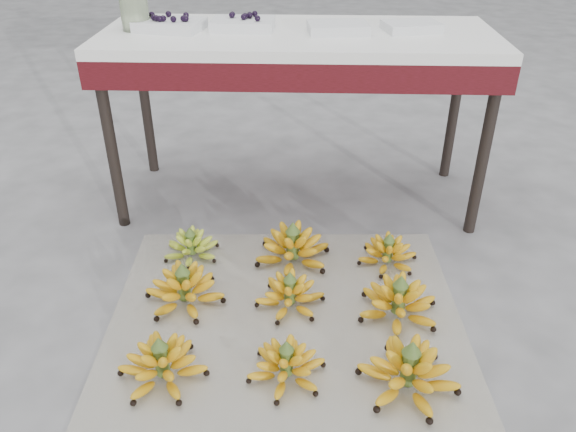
{
  "coord_description": "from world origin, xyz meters",
  "views": [
    {
      "loc": [
        0.08,
        -1.51,
        1.35
      ],
      "look_at": [
        0.01,
        0.3,
        0.26
      ],
      "focal_mm": 35.0,
      "sensor_mm": 36.0,
      "label": 1
    }
  ],
  "objects_px": {
    "bunch_front_right": "(409,372)",
    "tray_right": "(338,28)",
    "bunch_back_right": "(388,253)",
    "bunch_front_center": "(287,365)",
    "bunch_mid_right": "(398,302)",
    "tray_far_right": "(411,26)",
    "bunch_front_left": "(162,364)",
    "bunch_mid_center": "(290,294)",
    "bunch_back_center": "(293,248)",
    "bunch_back_left": "(191,246)",
    "tray_far_left": "(170,24)",
    "vendor_table": "(298,53)",
    "bunch_mid_left": "(184,289)",
    "newspaper_mat": "(286,314)",
    "tray_left": "(243,24)",
    "glass_jar": "(135,12)"
  },
  "relations": [
    {
      "from": "bunch_mid_right",
      "to": "bunch_back_left",
      "type": "distance_m",
      "value": 0.87
    },
    {
      "from": "bunch_mid_center",
      "to": "bunch_back_center",
      "type": "distance_m",
      "value": 0.28
    },
    {
      "from": "bunch_front_right",
      "to": "bunch_mid_left",
      "type": "xyz_separation_m",
      "value": [
        -0.76,
        0.37,
        -0.0
      ]
    },
    {
      "from": "bunch_mid_center",
      "to": "tray_far_right",
      "type": "bearing_deg",
      "value": 50.51
    },
    {
      "from": "bunch_front_center",
      "to": "tray_far_left",
      "type": "xyz_separation_m",
      "value": [
        -0.54,
        1.18,
        0.77
      ]
    },
    {
      "from": "glass_jar",
      "to": "bunch_mid_left",
      "type": "bearing_deg",
      "value": -70.27
    },
    {
      "from": "bunch_back_left",
      "to": "bunch_back_right",
      "type": "relative_size",
      "value": 1.02
    },
    {
      "from": "bunch_mid_left",
      "to": "tray_left",
      "type": "height_order",
      "value": "tray_left"
    },
    {
      "from": "bunch_front_right",
      "to": "tray_far_right",
      "type": "relative_size",
      "value": 1.47
    },
    {
      "from": "glass_jar",
      "to": "bunch_back_left",
      "type": "bearing_deg",
      "value": -63.39
    },
    {
      "from": "bunch_front_center",
      "to": "glass_jar",
      "type": "bearing_deg",
      "value": 109.85
    },
    {
      "from": "bunch_mid_left",
      "to": "tray_far_right",
      "type": "xyz_separation_m",
      "value": [
        0.87,
        0.85,
        0.75
      ]
    },
    {
      "from": "bunch_mid_right",
      "to": "tray_far_right",
      "type": "relative_size",
      "value": 1.22
    },
    {
      "from": "bunch_mid_right",
      "to": "tray_far_right",
      "type": "distance_m",
      "value": 1.18
    },
    {
      "from": "bunch_front_right",
      "to": "vendor_table",
      "type": "height_order",
      "value": "vendor_table"
    },
    {
      "from": "tray_right",
      "to": "bunch_mid_right",
      "type": "bearing_deg",
      "value": -75.79
    },
    {
      "from": "bunch_mid_right",
      "to": "bunch_back_center",
      "type": "relative_size",
      "value": 0.86
    },
    {
      "from": "tray_left",
      "to": "bunch_mid_center",
      "type": "bearing_deg",
      "value": -74.92
    },
    {
      "from": "bunch_back_left",
      "to": "tray_left",
      "type": "bearing_deg",
      "value": 63.43
    },
    {
      "from": "bunch_front_center",
      "to": "bunch_back_right",
      "type": "xyz_separation_m",
      "value": [
        0.38,
        0.62,
        -0.0
      ]
    },
    {
      "from": "tray_right",
      "to": "glass_jar",
      "type": "xyz_separation_m",
      "value": [
        -0.85,
        0.01,
        0.05
      ]
    },
    {
      "from": "tray_far_left",
      "to": "vendor_table",
      "type": "bearing_deg",
      "value": 0.1
    },
    {
      "from": "bunch_back_right",
      "to": "tray_far_right",
      "type": "bearing_deg",
      "value": 76.27
    },
    {
      "from": "bunch_front_center",
      "to": "bunch_back_center",
      "type": "bearing_deg",
      "value": 79.59
    },
    {
      "from": "tray_right",
      "to": "bunch_back_right",
      "type": "bearing_deg",
      "value": -68.1
    },
    {
      "from": "bunch_front_center",
      "to": "newspaper_mat",
      "type": "bearing_deg",
      "value": 82.28
    },
    {
      "from": "bunch_front_left",
      "to": "bunch_front_center",
      "type": "xyz_separation_m",
      "value": [
        0.39,
        0.02,
        -0.01
      ]
    },
    {
      "from": "bunch_front_right",
      "to": "tray_right",
      "type": "bearing_deg",
      "value": 115.54
    },
    {
      "from": "bunch_back_left",
      "to": "bunch_front_right",
      "type": "bearing_deg",
      "value": -48.44
    },
    {
      "from": "bunch_mid_left",
      "to": "bunch_back_right",
      "type": "height_order",
      "value": "bunch_mid_left"
    },
    {
      "from": "tray_left",
      "to": "tray_right",
      "type": "height_order",
      "value": "tray_left"
    },
    {
      "from": "vendor_table",
      "to": "bunch_mid_center",
      "type": "bearing_deg",
      "value": -90.24
    },
    {
      "from": "bunch_mid_left",
      "to": "tray_right",
      "type": "xyz_separation_m",
      "value": [
        0.56,
        0.81,
        0.76
      ]
    },
    {
      "from": "bunch_front_center",
      "to": "tray_far_left",
      "type": "bearing_deg",
      "value": 104.32
    },
    {
      "from": "bunch_back_right",
      "to": "bunch_front_center",
      "type": "bearing_deg",
      "value": -126.05
    },
    {
      "from": "bunch_back_left",
      "to": "tray_far_left",
      "type": "relative_size",
      "value": 0.86
    },
    {
      "from": "vendor_table",
      "to": "bunch_mid_right",
      "type": "bearing_deg",
      "value": -66.29
    },
    {
      "from": "bunch_front_right",
      "to": "bunch_back_center",
      "type": "height_order",
      "value": "bunch_back_center"
    },
    {
      "from": "bunch_mid_right",
      "to": "bunch_back_left",
      "type": "relative_size",
      "value": 1.2
    },
    {
      "from": "bunch_back_right",
      "to": "tray_left",
      "type": "xyz_separation_m",
      "value": [
        -0.62,
        0.58,
        0.77
      ]
    },
    {
      "from": "bunch_back_center",
      "to": "tray_right",
      "type": "bearing_deg",
      "value": 60.61
    },
    {
      "from": "tray_far_right",
      "to": "tray_far_left",
      "type": "bearing_deg",
      "value": -178.56
    },
    {
      "from": "bunch_front_right",
      "to": "bunch_back_left",
      "type": "relative_size",
      "value": 1.45
    },
    {
      "from": "bunch_front_right",
      "to": "bunch_mid_left",
      "type": "distance_m",
      "value": 0.85
    },
    {
      "from": "bunch_front_right",
      "to": "tray_far_right",
      "type": "height_order",
      "value": "tray_far_right"
    },
    {
      "from": "newspaper_mat",
      "to": "bunch_front_right",
      "type": "height_order",
      "value": "bunch_front_right"
    },
    {
      "from": "bunch_back_center",
      "to": "tray_far_right",
      "type": "height_order",
      "value": "tray_far_right"
    },
    {
      "from": "newspaper_mat",
      "to": "tray_far_left",
      "type": "bearing_deg",
      "value": 121.08
    },
    {
      "from": "newspaper_mat",
      "to": "tray_left",
      "type": "distance_m",
      "value": 1.24
    },
    {
      "from": "tray_far_right",
      "to": "glass_jar",
      "type": "xyz_separation_m",
      "value": [
        -1.16,
        -0.03,
        0.06
      ]
    }
  ]
}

